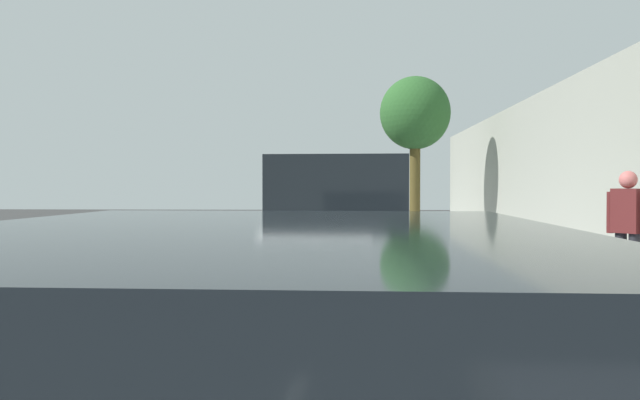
{
  "coord_description": "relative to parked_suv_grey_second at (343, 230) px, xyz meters",
  "views": [
    {
      "loc": [
        0.85,
        -15.21,
        1.62
      ],
      "look_at": [
        0.2,
        -1.97,
        1.35
      ],
      "focal_mm": 38.01,
      "sensor_mm": 36.0,
      "label": 1
    }
  ],
  "objects": [
    {
      "name": "building_facade",
      "position": [
        5.33,
        5.98,
        1.04
      ],
      "size": [
        0.5,
        39.22,
        4.13
      ],
      "primitive_type": "cube",
      "color": "#97998B",
      "rests_on": "ground"
    },
    {
      "name": "parked_suv_grey_second",
      "position": [
        0.0,
        0.0,
        0.0
      ],
      "size": [
        2.14,
        4.78,
        1.99
      ],
      "color": "slate",
      "rests_on": "ground"
    },
    {
      "name": "parked_sedan_tan_far",
      "position": [
        -0.2,
        16.93,
        -0.27
      ],
      "size": [
        2.04,
        4.5,
        1.52
      ],
      "color": "tan",
      "rests_on": "ground"
    },
    {
      "name": "parked_pickup_dark_blue_mid",
      "position": [
        -0.23,
        10.36,
        -0.13
      ],
      "size": [
        2.23,
        5.39,
        1.95
      ],
      "color": "navy",
      "rests_on": "ground"
    },
    {
      "name": "pedestrian_on_phone",
      "position": [
        3.8,
        -0.02,
        0.07
      ],
      "size": [
        0.41,
        0.52,
        1.67
      ],
      "color": "black",
      "rests_on": "sidewalk"
    },
    {
      "name": "cyclist_with_backpack",
      "position": [
        0.74,
        4.34,
        0.07
      ],
      "size": [
        0.43,
        0.62,
        1.78
      ],
      "color": "#C6B284",
      "rests_on": "ground"
    },
    {
      "name": "lane_stripe_centre",
      "position": [
        -3.55,
        6.37,
        -1.02
      ],
      "size": [
        0.14,
        40.0,
        0.01
      ],
      "color": "white",
      "rests_on": "ground"
    },
    {
      "name": "lane_stripe_bike_edge",
      "position": [
        -0.49,
        5.98,
        -1.02
      ],
      "size": [
        0.12,
        39.22,
        0.01
      ],
      "primitive_type": "cube",
      "color": "white",
      "rests_on": "ground"
    },
    {
      "name": "bicycle_at_curb",
      "position": [
        0.52,
        4.79,
        -0.66
      ],
      "size": [
        1.7,
        0.47,
        0.73
      ],
      "color": "black",
      "rests_on": "ground"
    },
    {
      "name": "curb_edge",
      "position": [
        0.98,
        5.98,
        -0.95
      ],
      "size": [
        0.16,
        39.22,
        0.16
      ],
      "primitive_type": "cube",
      "color": "gray",
      "rests_on": "ground"
    },
    {
      "name": "street_tree_mid_block",
      "position": [
        2.3,
        14.64,
        3.1
      ],
      "size": [
        2.46,
        2.46,
        5.32
      ],
      "color": "brown",
      "rests_on": "sidewalk"
    },
    {
      "name": "sidewalk",
      "position": [
        3.07,
        5.98,
        -0.95
      ],
      "size": [
        4.02,
        39.22,
        0.16
      ],
      "primitive_type": "cube",
      "color": "#9896A2",
      "rests_on": "ground"
    },
    {
      "name": "ground",
      "position": [
        -0.71,
        5.98,
        -1.03
      ],
      "size": [
        62.75,
        62.75,
        0.0
      ],
      "primitive_type": "plane",
      "color": "#343434"
    }
  ]
}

